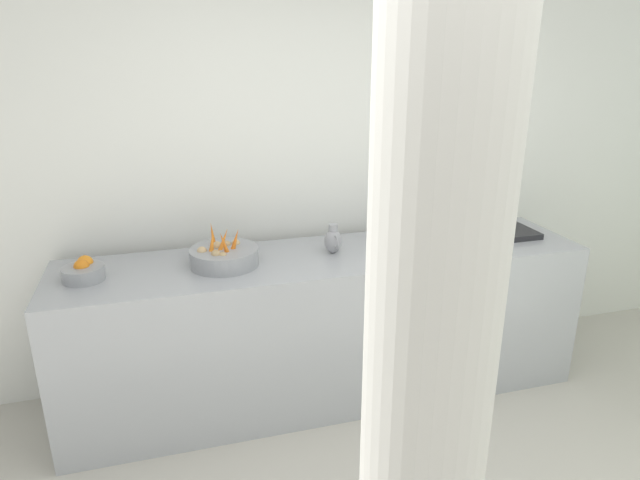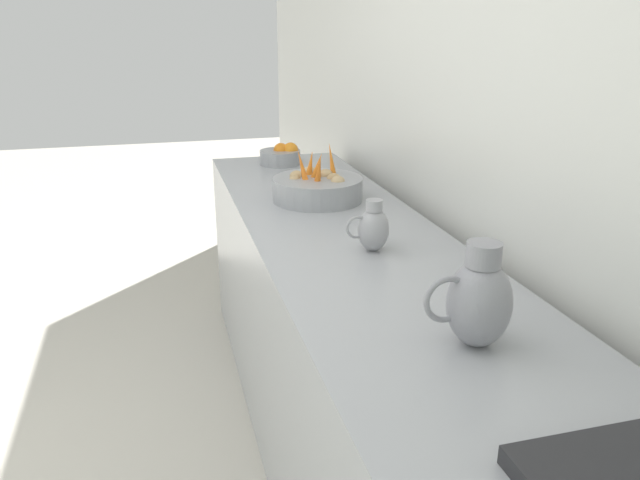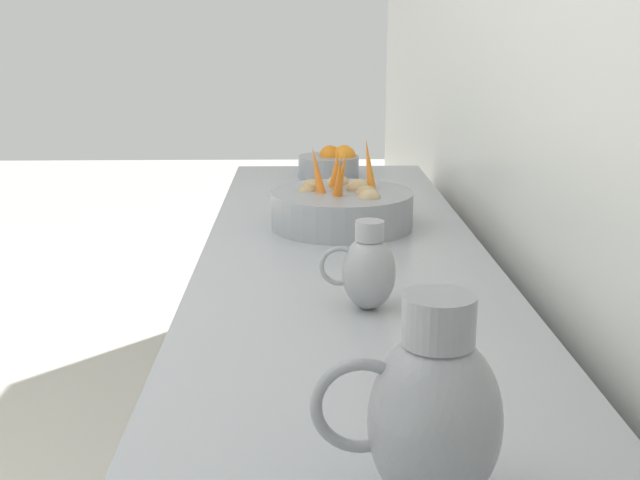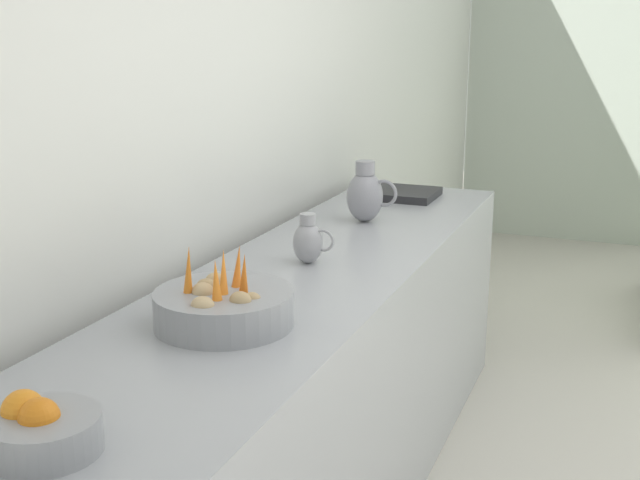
{
  "view_description": "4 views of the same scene",
  "coord_description": "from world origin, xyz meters",
  "px_view_note": "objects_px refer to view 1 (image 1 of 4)",
  "views": [
    {
      "loc": [
        1.38,
        -0.96,
        2.06
      ],
      "look_at": [
        -1.36,
        -0.17,
        1.07
      ],
      "focal_mm": 31.04,
      "sensor_mm": 36.0,
      "label": 1
    },
    {
      "loc": [
        -0.86,
        1.75,
        1.64
      ],
      "look_at": [
        -1.31,
        0.08,
        1.02
      ],
      "focal_mm": 34.67,
      "sensor_mm": 36.0,
      "label": 2
    },
    {
      "loc": [
        -1.4,
        1.42,
        1.46
      ],
      "look_at": [
        -1.43,
        0.06,
        1.09
      ],
      "focal_mm": 45.52,
      "sensor_mm": 36.0,
      "label": 3
    },
    {
      "loc": [
        -0.49,
        -2.5,
        1.7
      ],
      "look_at": [
        -1.4,
        -0.23,
        1.06
      ],
      "focal_mm": 45.51,
      "sensor_mm": 36.0,
      "label": 4
    }
  ],
  "objects_px": {
    "metal_pitcher_tall": "(434,224)",
    "vegetable_colander": "(224,256)",
    "metal_pitcher_short": "(333,240)",
    "support_column": "(434,296)",
    "orange_bowl": "(84,271)"
  },
  "relations": [
    {
      "from": "metal_pitcher_tall",
      "to": "metal_pitcher_short",
      "type": "height_order",
      "value": "metal_pitcher_tall"
    },
    {
      "from": "metal_pitcher_tall",
      "to": "vegetable_colander",
      "type": "bearing_deg",
      "value": -88.37
    },
    {
      "from": "vegetable_colander",
      "to": "metal_pitcher_tall",
      "type": "bearing_deg",
      "value": 91.63
    },
    {
      "from": "metal_pitcher_tall",
      "to": "support_column",
      "type": "distance_m",
      "value": 2.13
    },
    {
      "from": "orange_bowl",
      "to": "metal_pitcher_tall",
      "type": "distance_m",
      "value": 2.02
    },
    {
      "from": "support_column",
      "to": "orange_bowl",
      "type": "bearing_deg",
      "value": -149.84
    },
    {
      "from": "metal_pitcher_short",
      "to": "support_column",
      "type": "xyz_separation_m",
      "value": [
        1.82,
        -0.32,
        0.5
      ]
    },
    {
      "from": "vegetable_colander",
      "to": "metal_pitcher_short",
      "type": "xyz_separation_m",
      "value": [
        -0.02,
        0.64,
        0.02
      ]
    },
    {
      "from": "vegetable_colander",
      "to": "orange_bowl",
      "type": "height_order",
      "value": "vegetable_colander"
    },
    {
      "from": "vegetable_colander",
      "to": "metal_pitcher_short",
      "type": "bearing_deg",
      "value": 91.64
    },
    {
      "from": "orange_bowl",
      "to": "metal_pitcher_tall",
      "type": "bearing_deg",
      "value": 91.16
    },
    {
      "from": "orange_bowl",
      "to": "metal_pitcher_short",
      "type": "distance_m",
      "value": 1.36
    },
    {
      "from": "vegetable_colander",
      "to": "support_column",
      "type": "distance_m",
      "value": 1.9
    },
    {
      "from": "vegetable_colander",
      "to": "metal_pitcher_tall",
      "type": "distance_m",
      "value": 1.29
    },
    {
      "from": "vegetable_colander",
      "to": "orange_bowl",
      "type": "bearing_deg",
      "value": -89.67
    }
  ]
}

